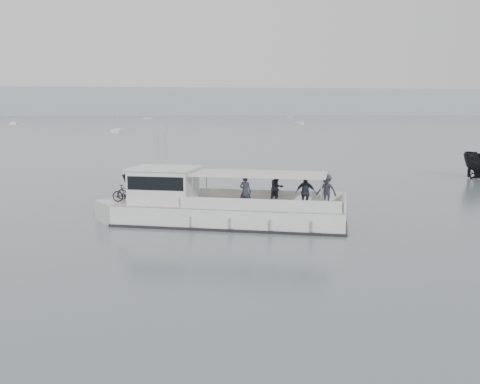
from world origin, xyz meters
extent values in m
plane|color=slate|center=(0.00, 0.00, 0.00)|extent=(1400.00, 1400.00, 0.00)
cube|color=#939EA8|center=(0.00, 560.00, 14.00)|extent=(1400.00, 90.00, 28.00)
cube|color=white|center=(5.28, 1.22, 0.41)|extent=(11.31, 6.31, 1.19)
cube|color=white|center=(0.09, 2.99, 0.41)|extent=(2.81, 2.81, 1.19)
cube|color=beige|center=(5.28, 1.22, 1.00)|extent=(11.31, 6.31, 0.05)
cube|color=black|center=(5.28, 1.22, 0.05)|extent=(11.52, 6.47, 0.16)
cube|color=white|center=(7.29, 2.02, 1.28)|extent=(6.94, 2.45, 0.55)
cube|color=white|center=(6.38, -0.64, 1.28)|extent=(6.94, 2.45, 0.55)
cube|color=white|center=(10.42, -0.53, 1.28)|extent=(1.03, 2.79, 0.55)
cube|color=white|center=(2.16, 2.29, 1.83)|extent=(3.56, 3.28, 1.64)
cube|color=black|center=(0.83, 2.74, 1.96)|extent=(1.22, 2.33, 1.06)
cube|color=black|center=(2.16, 2.29, 2.10)|extent=(3.40, 3.25, 0.64)
cube|color=white|center=(2.16, 2.29, 2.69)|extent=(3.79, 3.51, 0.09)
cube|color=silver|center=(6.66, 0.75, 2.51)|extent=(6.76, 4.60, 0.07)
cylinder|color=silver|center=(3.48, 0.49, 1.76)|extent=(0.07, 0.07, 1.51)
cylinder|color=silver|center=(4.31, 2.90, 1.76)|extent=(0.07, 0.07, 1.51)
cylinder|color=silver|center=(9.01, -1.40, 1.76)|extent=(0.07, 0.07, 1.51)
cylinder|color=silver|center=(9.84, 1.02, 1.76)|extent=(0.07, 0.07, 1.51)
cylinder|color=silver|center=(1.91, 3.24, 3.88)|extent=(0.03, 0.03, 2.37)
cylinder|color=silver|center=(2.30, 1.56, 3.70)|extent=(0.03, 0.03, 2.01)
cylinder|color=silver|center=(3.46, 0.14, 0.46)|extent=(0.28, 0.28, 0.46)
cylinder|color=silver|center=(5.19, -0.45, 0.46)|extent=(0.28, 0.28, 0.46)
cylinder|color=silver|center=(6.92, -1.04, 0.46)|extent=(0.28, 0.28, 0.46)
cylinder|color=silver|center=(8.64, -1.63, 0.46)|extent=(0.28, 0.28, 0.46)
imported|color=black|center=(0.55, 3.22, 1.42)|extent=(1.66, 1.02, 0.82)
imported|color=black|center=(0.32, 2.53, 1.44)|extent=(1.50, 0.85, 0.87)
imported|color=#292C37|center=(5.87, 0.15, 1.77)|extent=(0.67, 0.61, 1.53)
imported|color=#292C37|center=(7.56, 1.12, 1.77)|extent=(0.92, 0.85, 1.53)
imported|color=#292C37|center=(8.55, -0.48, 1.77)|extent=(0.97, 0.61, 1.53)
imported|color=#292C37|center=(9.71, 0.09, 1.77)|extent=(1.13, 1.05, 1.53)
cube|color=white|center=(-57.10, 201.27, 0.30)|extent=(3.07, 7.73, 0.75)
cube|color=white|center=(-57.10, 201.27, 0.62)|extent=(2.34, 2.82, 0.45)
cylinder|color=silver|center=(-57.10, 201.27, 4.75)|extent=(0.08, 0.08, 8.30)
cube|color=white|center=(-8.84, 332.88, 0.30)|extent=(6.05, 5.92, 0.75)
cube|color=white|center=(-8.84, 332.88, 0.62)|extent=(2.86, 2.85, 0.45)
cylinder|color=silver|center=(-8.84, 332.88, 4.13)|extent=(0.08, 0.08, 7.06)
cube|color=white|center=(98.26, 385.65, 0.30)|extent=(3.67, 5.25, 0.75)
cube|color=white|center=(98.26, 385.65, 0.62)|extent=(2.05, 2.21, 0.45)
cube|color=white|center=(54.71, 184.05, 0.30)|extent=(3.71, 5.31, 0.75)
cube|color=white|center=(54.71, 184.05, 0.62)|extent=(2.07, 2.23, 0.45)
cylinder|color=silver|center=(54.71, 184.05, 3.41)|extent=(0.08, 0.08, 5.62)
cube|color=white|center=(-9.40, 116.04, 0.30)|extent=(3.16, 6.27, 0.75)
cube|color=white|center=(-9.40, 116.04, 0.62)|extent=(2.09, 2.41, 0.45)
cylinder|color=silver|center=(-9.40, 116.04, 3.90)|extent=(0.08, 0.08, 6.60)
camera|label=1|loc=(2.25, -23.83, 5.48)|focal=40.00mm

